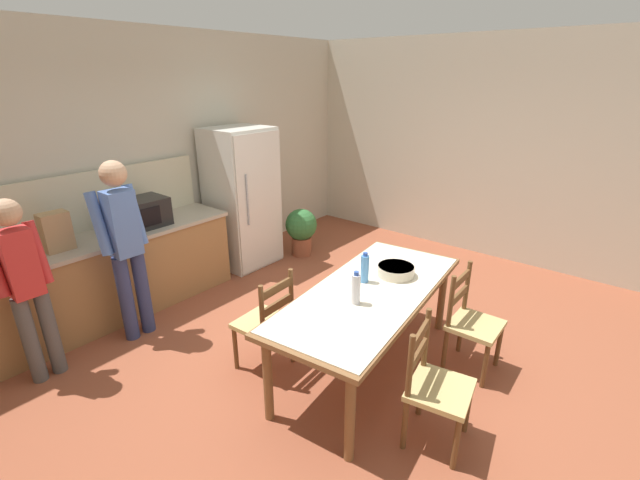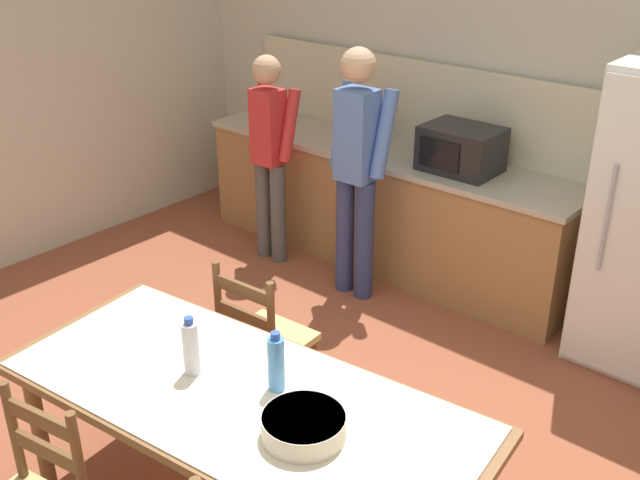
# 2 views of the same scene
# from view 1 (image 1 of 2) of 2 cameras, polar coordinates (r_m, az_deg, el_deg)

# --- Properties ---
(ground_plane) EXTENTS (8.32, 8.32, 0.00)m
(ground_plane) POSITION_cam_1_polar(r_m,az_deg,el_deg) (4.09, 1.92, -14.75)
(ground_plane) COLOR brown
(wall_back) EXTENTS (6.52, 0.12, 2.90)m
(wall_back) POSITION_cam_1_polar(r_m,az_deg,el_deg) (5.43, -21.19, 9.74)
(wall_back) COLOR beige
(wall_back) RESTS_ON ground
(wall_right) EXTENTS (0.12, 5.20, 2.90)m
(wall_right) POSITION_cam_1_polar(r_m,az_deg,el_deg) (6.31, 20.68, 11.25)
(wall_right) COLOR beige
(wall_right) RESTS_ON ground
(kitchen_counter) EXTENTS (3.02, 0.66, 0.88)m
(kitchen_counter) POSITION_cam_1_polar(r_m,az_deg,el_deg) (4.89, -28.14, -5.06)
(kitchen_counter) COLOR #9E7042
(kitchen_counter) RESTS_ON ground
(counter_splashback) EXTENTS (2.98, 0.03, 0.60)m
(counter_splashback) POSITION_cam_1_polar(r_m,az_deg,el_deg) (4.93, -31.07, 3.82)
(counter_splashback) COLOR beige
(counter_splashback) RESTS_ON kitchen_counter
(refrigerator) EXTENTS (0.76, 0.73, 1.79)m
(refrigerator) POSITION_cam_1_polar(r_m,az_deg,el_deg) (5.67, -10.33, 5.51)
(refrigerator) COLOR silver
(refrigerator) RESTS_ON ground
(microwave) EXTENTS (0.50, 0.39, 0.30)m
(microwave) POSITION_cam_1_polar(r_m,az_deg,el_deg) (4.91, -22.69, 3.36)
(microwave) COLOR black
(microwave) RESTS_ON kitchen_counter
(paper_bag) EXTENTS (0.24, 0.16, 0.36)m
(paper_bag) POSITION_cam_1_polar(r_m,az_deg,el_deg) (4.58, -31.76, 0.96)
(paper_bag) COLOR tan
(paper_bag) RESTS_ON kitchen_counter
(dining_table) EXTENTS (2.16, 1.10, 0.76)m
(dining_table) POSITION_cam_1_polar(r_m,az_deg,el_deg) (3.58, 6.67, -7.69)
(dining_table) COLOR brown
(dining_table) RESTS_ON ground
(bottle_near_centre) EXTENTS (0.07, 0.07, 0.27)m
(bottle_near_centre) POSITION_cam_1_polar(r_m,az_deg,el_deg) (3.28, 4.80, -6.49)
(bottle_near_centre) COLOR silver
(bottle_near_centre) RESTS_ON dining_table
(bottle_off_centre) EXTENTS (0.07, 0.07, 0.27)m
(bottle_off_centre) POSITION_cam_1_polar(r_m,az_deg,el_deg) (3.62, 5.99, -3.78)
(bottle_off_centre) COLOR #4C8ED6
(bottle_off_centre) RESTS_ON dining_table
(serving_bowl) EXTENTS (0.32, 0.32, 0.09)m
(serving_bowl) POSITION_cam_1_polar(r_m,az_deg,el_deg) (3.80, 10.08, -3.95)
(serving_bowl) COLOR beige
(serving_bowl) RESTS_ON dining_table
(chair_side_near_left) EXTENTS (0.48, 0.47, 0.91)m
(chair_side_near_left) POSITION_cam_1_polar(r_m,az_deg,el_deg) (3.14, 15.06, -18.34)
(chair_side_near_left) COLOR brown
(chair_side_near_left) RESTS_ON ground
(chair_side_near_right) EXTENTS (0.43, 0.41, 0.91)m
(chair_side_near_right) POSITION_cam_1_polar(r_m,az_deg,el_deg) (3.90, 19.51, -10.35)
(chair_side_near_right) COLOR brown
(chair_side_near_right) RESTS_ON ground
(chair_side_far_left) EXTENTS (0.44, 0.42, 0.91)m
(chair_side_far_left) POSITION_cam_1_polar(r_m,az_deg,el_deg) (3.71, -7.17, -10.90)
(chair_side_far_left) COLOR brown
(chair_side_far_left) RESTS_ON ground
(person_at_sink) EXTENTS (0.39, 0.27, 1.56)m
(person_at_sink) POSITION_cam_1_polar(r_m,az_deg,el_deg) (4.09, -34.63, -4.72)
(person_at_sink) COLOR #4C4C4C
(person_at_sink) RESTS_ON ground
(person_at_counter) EXTENTS (0.43, 0.30, 1.72)m
(person_at_counter) POSITION_cam_1_polar(r_m,az_deg,el_deg) (4.29, -24.58, -0.32)
(person_at_counter) COLOR navy
(person_at_counter) RESTS_ON ground
(potted_plant) EXTENTS (0.44, 0.44, 0.67)m
(potted_plant) POSITION_cam_1_polar(r_m,az_deg,el_deg) (5.97, -2.52, 1.51)
(potted_plant) COLOR brown
(potted_plant) RESTS_ON ground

